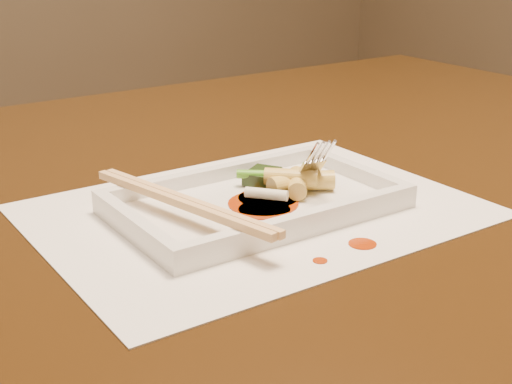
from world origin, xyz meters
TOP-DOWN VIEW (x-y plane):
  - table at (0.00, 0.00)m, footprint 1.40×0.90m
  - placemat at (-0.05, -0.11)m, footprint 0.40×0.30m
  - sauce_splatter_a at (-0.02, -0.23)m, footprint 0.02×0.02m
  - sauce_splatter_b at (-0.07, -0.23)m, footprint 0.01×0.01m
  - plate_base at (-0.05, -0.11)m, footprint 0.26×0.16m
  - plate_rim_far at (-0.05, -0.04)m, footprint 0.26×0.01m
  - plate_rim_near at (-0.05, -0.19)m, footprint 0.26×0.01m
  - plate_rim_left at (-0.18, -0.11)m, footprint 0.01×0.14m
  - plate_rim_right at (0.07, -0.11)m, footprint 0.01×0.14m
  - veg_piece at (-0.02, -0.07)m, footprint 0.05×0.04m
  - scallion_white at (-0.05, -0.13)m, footprint 0.03×0.04m
  - scallion_green at (-0.01, -0.09)m, footprint 0.07×0.06m
  - chopstick_a at (-0.14, -0.11)m, footprint 0.06×0.22m
  - chopstick_b at (-0.13, -0.11)m, footprint 0.06×0.22m
  - fork at (0.02, -0.09)m, footprint 0.09×0.10m
  - sauce_blob_0 at (-0.06, -0.13)m, footprint 0.05×0.05m
  - sauce_blob_1 at (-0.05, -0.12)m, footprint 0.07×0.07m
  - sauce_blob_2 at (-0.04, -0.11)m, footprint 0.06×0.06m
  - rice_cake_0 at (-0.01, -0.11)m, footprint 0.04×0.02m
  - rice_cake_1 at (0.01, -0.12)m, footprint 0.04×0.04m
  - rice_cake_2 at (-0.01, -0.11)m, footprint 0.05×0.05m
  - rice_cake_3 at (-0.01, -0.11)m, footprint 0.04×0.05m

SIDE VIEW (x-z plane):
  - table at x=0.00m, z-range 0.27..1.02m
  - placemat at x=-0.05m, z-range 0.75..0.75m
  - sauce_splatter_a at x=-0.02m, z-range 0.75..0.75m
  - sauce_splatter_b at x=-0.07m, z-range 0.75..0.75m
  - plate_base at x=-0.05m, z-range 0.75..0.76m
  - sauce_blob_0 at x=-0.06m, z-range 0.76..0.76m
  - sauce_blob_1 at x=-0.05m, z-range 0.76..0.76m
  - sauce_blob_2 at x=-0.04m, z-range 0.76..0.76m
  - plate_rim_far at x=-0.05m, z-range 0.76..0.77m
  - plate_rim_near at x=-0.05m, z-range 0.76..0.77m
  - plate_rim_left at x=-0.18m, z-range 0.76..0.77m
  - plate_rim_right at x=0.07m, z-range 0.76..0.77m
  - veg_piece at x=-0.02m, z-range 0.76..0.77m
  - rice_cake_0 at x=-0.01m, z-range 0.76..0.78m
  - rice_cake_1 at x=0.01m, z-range 0.76..0.78m
  - rice_cake_3 at x=-0.01m, z-range 0.76..0.78m
  - scallion_white at x=-0.05m, z-range 0.77..0.78m
  - scallion_green at x=-0.01m, z-range 0.77..0.78m
  - rice_cake_2 at x=-0.01m, z-range 0.77..0.78m
  - chopstick_a at x=-0.14m, z-range 0.77..0.78m
  - chopstick_b at x=-0.13m, z-range 0.77..0.78m
  - fork at x=0.02m, z-range 0.76..0.90m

